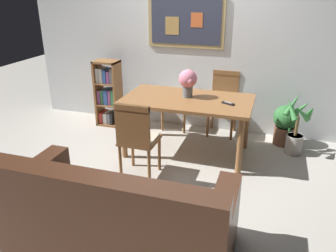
{
  "coord_description": "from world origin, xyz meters",
  "views": [
    {
      "loc": [
        1.1,
        -3.28,
        2.02
      ],
      "look_at": [
        0.09,
        -0.13,
        0.65
      ],
      "focal_mm": 36.05,
      "sensor_mm": 36.0,
      "label": 1
    }
  ],
  "objects_px": {
    "dining_chair_far_left": "(178,93)",
    "dining_chair_near_left": "(137,135)",
    "dining_chair_far_right": "(224,98)",
    "potted_palm": "(296,129)",
    "dining_table": "(187,106)",
    "bookshelf": "(108,94)",
    "leather_couch": "(118,218)",
    "tv_remote": "(228,103)",
    "potted_ivy": "(285,124)",
    "flower_vase": "(188,81)"
  },
  "relations": [
    {
      "from": "flower_vase",
      "to": "dining_chair_near_left",
      "type": "bearing_deg",
      "value": -111.61
    },
    {
      "from": "dining_table",
      "to": "bookshelf",
      "type": "relative_size",
      "value": 1.57
    },
    {
      "from": "dining_chair_far_right",
      "to": "dining_chair_far_left",
      "type": "height_order",
      "value": "same"
    },
    {
      "from": "dining_chair_far_left",
      "to": "potted_palm",
      "type": "distance_m",
      "value": 1.77
    },
    {
      "from": "dining_chair_near_left",
      "to": "leather_couch",
      "type": "xyz_separation_m",
      "value": [
        0.29,
        -1.1,
        -0.22
      ]
    },
    {
      "from": "potted_ivy",
      "to": "potted_palm",
      "type": "relative_size",
      "value": 0.7
    },
    {
      "from": "dining_chair_far_left",
      "to": "tv_remote",
      "type": "bearing_deg",
      "value": -46.21
    },
    {
      "from": "dining_table",
      "to": "dining_chair_far_left",
      "type": "xyz_separation_m",
      "value": [
        -0.36,
        0.84,
        -0.11
      ]
    },
    {
      "from": "dining_chair_far_left",
      "to": "potted_ivy",
      "type": "xyz_separation_m",
      "value": [
        1.57,
        -0.2,
        -0.23
      ]
    },
    {
      "from": "bookshelf",
      "to": "flower_vase",
      "type": "xyz_separation_m",
      "value": [
        1.39,
        -0.52,
        0.45
      ]
    },
    {
      "from": "bookshelf",
      "to": "tv_remote",
      "type": "relative_size",
      "value": 6.32
    },
    {
      "from": "leather_couch",
      "to": "flower_vase",
      "type": "xyz_separation_m",
      "value": [
        0.05,
        1.96,
        0.64
      ]
    },
    {
      "from": "dining_chair_far_right",
      "to": "potted_palm",
      "type": "distance_m",
      "value": 1.11
    },
    {
      "from": "potted_palm",
      "to": "tv_remote",
      "type": "xyz_separation_m",
      "value": [
        -0.83,
        -0.46,
        0.42
      ]
    },
    {
      "from": "dining_chair_far_left",
      "to": "bookshelf",
      "type": "distance_m",
      "value": 1.08
    },
    {
      "from": "dining_chair_far_right",
      "to": "bookshelf",
      "type": "height_order",
      "value": "bookshelf"
    },
    {
      "from": "dining_table",
      "to": "potted_palm",
      "type": "relative_size",
      "value": 1.99
    },
    {
      "from": "dining_table",
      "to": "tv_remote",
      "type": "height_order",
      "value": "tv_remote"
    },
    {
      "from": "leather_couch",
      "to": "potted_ivy",
      "type": "height_order",
      "value": "leather_couch"
    },
    {
      "from": "potted_palm",
      "to": "leather_couch",
      "type": "bearing_deg",
      "value": -121.48
    },
    {
      "from": "leather_couch",
      "to": "tv_remote",
      "type": "height_order",
      "value": "leather_couch"
    },
    {
      "from": "dining_chair_far_left",
      "to": "bookshelf",
      "type": "height_order",
      "value": "bookshelf"
    },
    {
      "from": "dining_chair_near_left",
      "to": "potted_palm",
      "type": "bearing_deg",
      "value": 35.18
    },
    {
      "from": "dining_table",
      "to": "flower_vase",
      "type": "xyz_separation_m",
      "value": [
        -0.02,
        0.06,
        0.3
      ]
    },
    {
      "from": "dining_chair_far_left",
      "to": "flower_vase",
      "type": "distance_m",
      "value": 0.95
    },
    {
      "from": "flower_vase",
      "to": "potted_ivy",
      "type": "bearing_deg",
      "value": 25.5
    },
    {
      "from": "dining_chair_far_right",
      "to": "flower_vase",
      "type": "relative_size",
      "value": 2.62
    },
    {
      "from": "potted_ivy",
      "to": "tv_remote",
      "type": "distance_m",
      "value": 1.1
    },
    {
      "from": "bookshelf",
      "to": "dining_chair_far_left",
      "type": "bearing_deg",
      "value": 13.85
    },
    {
      "from": "dining_chair_near_left",
      "to": "potted_ivy",
      "type": "relative_size",
      "value": 1.63
    },
    {
      "from": "dining_table",
      "to": "tv_remote",
      "type": "distance_m",
      "value": 0.52
    },
    {
      "from": "dining_table",
      "to": "dining_chair_far_right",
      "type": "height_order",
      "value": "dining_chair_far_right"
    },
    {
      "from": "dining_chair_far_right",
      "to": "potted_palm",
      "type": "relative_size",
      "value": 1.14
    },
    {
      "from": "dining_chair_near_left",
      "to": "flower_vase",
      "type": "distance_m",
      "value": 1.01
    },
    {
      "from": "dining_chair_far_left",
      "to": "flower_vase",
      "type": "xyz_separation_m",
      "value": [
        0.35,
        -0.78,
        0.41
      ]
    },
    {
      "from": "dining_chair_far_left",
      "to": "leather_couch",
      "type": "relative_size",
      "value": 0.51
    },
    {
      "from": "dining_table",
      "to": "potted_palm",
      "type": "distance_m",
      "value": 1.43
    },
    {
      "from": "tv_remote",
      "to": "bookshelf",
      "type": "bearing_deg",
      "value": 161.2
    },
    {
      "from": "dining_chair_far_left",
      "to": "dining_chair_near_left",
      "type": "bearing_deg",
      "value": -89.79
    },
    {
      "from": "bookshelf",
      "to": "dining_chair_near_left",
      "type": "bearing_deg",
      "value": -52.79
    },
    {
      "from": "dining_chair_near_left",
      "to": "bookshelf",
      "type": "relative_size",
      "value": 0.9
    },
    {
      "from": "dining_chair_far_left",
      "to": "bookshelf",
      "type": "relative_size",
      "value": 0.9
    },
    {
      "from": "bookshelf",
      "to": "potted_palm",
      "type": "relative_size",
      "value": 1.27
    },
    {
      "from": "potted_ivy",
      "to": "flower_vase",
      "type": "xyz_separation_m",
      "value": [
        -1.23,
        -0.58,
        0.65
      ]
    },
    {
      "from": "dining_chair_far_right",
      "to": "bookshelf",
      "type": "bearing_deg",
      "value": -172.57
    },
    {
      "from": "bookshelf",
      "to": "potted_ivy",
      "type": "xyz_separation_m",
      "value": [
        2.62,
        0.06,
        -0.19
      ]
    },
    {
      "from": "leather_couch",
      "to": "bookshelf",
      "type": "xyz_separation_m",
      "value": [
        -1.34,
        2.48,
        0.18
      ]
    },
    {
      "from": "dining_table",
      "to": "bookshelf",
      "type": "xyz_separation_m",
      "value": [
        -1.41,
        0.59,
        -0.15
      ]
    },
    {
      "from": "dining_chair_near_left",
      "to": "leather_couch",
      "type": "distance_m",
      "value": 1.16
    },
    {
      "from": "dining_chair_near_left",
      "to": "dining_chair_far_left",
      "type": "distance_m",
      "value": 1.64
    }
  ]
}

